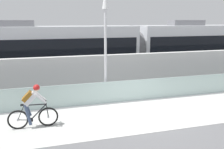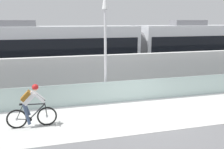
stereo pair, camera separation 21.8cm
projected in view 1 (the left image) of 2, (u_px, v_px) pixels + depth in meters
ground_plane at (145, 115)px, 10.12m from camera, size 200.00×200.00×0.00m
bike_path_deck at (145, 115)px, 10.12m from camera, size 32.00×3.20×0.01m
glass_parapet at (130, 91)px, 11.74m from camera, size 32.00×0.05×1.03m
concrete_barrier_wall at (119, 73)px, 13.32m from camera, size 32.00×0.36×2.03m
tram_rail_near at (107, 80)px, 15.87m from camera, size 32.00×0.08×0.01m
tram_rail_far at (102, 76)px, 17.21m from camera, size 32.00×0.08×0.01m
tram at (136, 49)px, 16.73m from camera, size 22.56×2.54×3.81m
cyclist_on_bike at (32, 107)px, 8.75m from camera, size 1.77×0.58×1.61m
lamp_post_antenna at (105, 32)px, 11.11m from camera, size 0.28×0.28×5.20m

